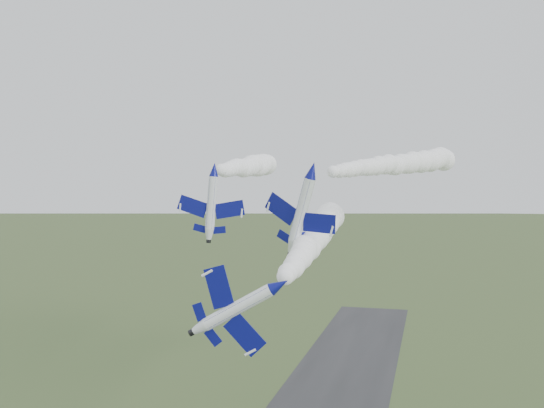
{
  "coord_description": "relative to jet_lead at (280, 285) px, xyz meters",
  "views": [
    {
      "loc": [
        20.13,
        -63.02,
        44.71
      ],
      "look_at": [
        -0.81,
        16.1,
        42.32
      ],
      "focal_mm": 40.0,
      "sensor_mm": 36.0,
      "label": 1
    }
  ],
  "objects": [
    {
      "name": "jet_lead",
      "position": [
        0.0,
        0.0,
        0.0
      ],
      "size": [
        4.86,
        11.28,
        8.15
      ],
      "rotation": [
        0.0,
        1.06,
        0.12
      ],
      "color": "white"
    },
    {
      "name": "smoke_trail_jet_lead",
      "position": [
        -4.16,
        41.84,
        1.57
      ],
      "size": [
        15.53,
        80.04,
        5.84
      ],
      "primitive_type": null,
      "rotation": [
        0.0,
        0.0,
        0.12
      ],
      "color": "white"
    },
    {
      "name": "jet_pair_left",
      "position": [
        -16.26,
        25.94,
        11.94
      ],
      "size": [
        9.82,
        11.65,
        2.91
      ],
      "rotation": [
        0.0,
        0.08,
        0.15
      ],
      "color": "white"
    },
    {
      "name": "smoke_trail_jet_pair_left",
      "position": [
        -21.91,
        61.94,
        13.56
      ],
      "size": [
        15.19,
        67.71,
        5.18
      ],
      "primitive_type": null,
      "rotation": [
        0.0,
        0.0,
        0.15
      ],
      "color": "white"
    },
    {
      "name": "jet_pair_right",
      "position": [
        -2.02,
        26.3,
        11.74
      ],
      "size": [
        11.31,
        13.64,
        4.39
      ],
      "rotation": [
        0.0,
        0.29,
        -0.33
      ],
      "color": "white"
    },
    {
      "name": "smoke_trail_jet_pair_right",
      "position": [
        8.34,
        54.21,
        13.5
      ],
      "size": [
        20.96,
        50.44,
        4.57
      ],
      "primitive_type": null,
      "rotation": [
        0.0,
        0.0,
        -0.33
      ],
      "color": "white"
    }
  ]
}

